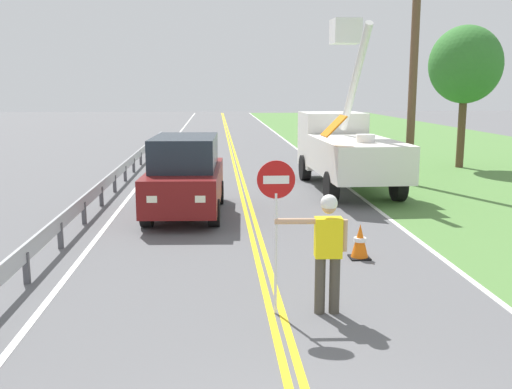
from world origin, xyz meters
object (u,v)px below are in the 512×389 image
at_px(oncoming_suv_nearest, 185,175).
at_px(utility_pole_near, 414,58).
at_px(flagger_worker, 327,246).
at_px(utility_bucket_truck, 345,146).
at_px(traffic_cone_lead, 360,242).
at_px(roadside_tree_verge, 465,65).
at_px(stop_sign_paddle, 276,203).

distance_m(oncoming_suv_nearest, utility_pole_near, 9.41).
relative_size(flagger_worker, utility_bucket_truck, 0.27).
bearing_deg(utility_bucket_truck, oncoming_suv_nearest, -142.28).
bearing_deg(utility_pole_near, oncoming_suv_nearest, -149.36).
xyz_separation_m(oncoming_suv_nearest, utility_pole_near, (7.58, 4.49, 3.31)).
xyz_separation_m(flagger_worker, oncoming_suv_nearest, (-2.46, 7.23, 0.01)).
distance_m(traffic_cone_lead, roadside_tree_verge, 15.64).
xyz_separation_m(traffic_cone_lead, roadside_tree_verge, (7.54, 13.13, 3.93)).
bearing_deg(stop_sign_paddle, traffic_cone_lead, 54.73).
distance_m(stop_sign_paddle, roadside_tree_verge, 18.72).
bearing_deg(roadside_tree_verge, traffic_cone_lead, -119.87).
distance_m(flagger_worker, utility_bucket_truck, 11.56).
bearing_deg(oncoming_suv_nearest, flagger_worker, -71.24).
xyz_separation_m(stop_sign_paddle, oncoming_suv_nearest, (-1.69, 7.20, -0.65)).
height_order(stop_sign_paddle, oncoming_suv_nearest, stop_sign_paddle).
height_order(flagger_worker, stop_sign_paddle, stop_sign_paddle).
bearing_deg(roadside_tree_verge, flagger_worker, -118.73).
relative_size(oncoming_suv_nearest, roadside_tree_verge, 0.79).
xyz_separation_m(stop_sign_paddle, utility_bucket_truck, (3.48, 11.20, -0.29)).
relative_size(utility_bucket_truck, utility_pole_near, 0.82).
bearing_deg(oncoming_suv_nearest, traffic_cone_lead, -50.25).
bearing_deg(utility_pole_near, stop_sign_paddle, -116.76).
bearing_deg(stop_sign_paddle, utility_pole_near, 63.24).
distance_m(utility_pole_near, roadside_tree_verge, 5.57).
relative_size(stop_sign_paddle, roadside_tree_verge, 0.39).
xyz_separation_m(flagger_worker, roadside_tree_verge, (8.74, 15.95, 3.22)).
bearing_deg(roadside_tree_verge, stop_sign_paddle, -120.86).
relative_size(utility_bucket_truck, oncoming_suv_nearest, 1.47).
xyz_separation_m(utility_pole_near, traffic_cone_lead, (-3.92, -8.90, -4.03)).
distance_m(utility_bucket_truck, utility_pole_near, 3.84).
distance_m(utility_bucket_truck, oncoming_suv_nearest, 6.55).
height_order(stop_sign_paddle, roadside_tree_verge, roadside_tree_verge).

